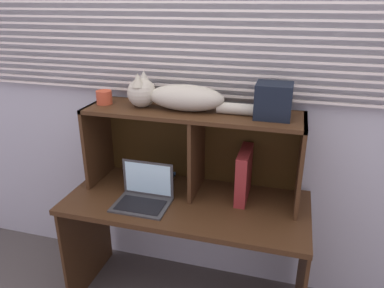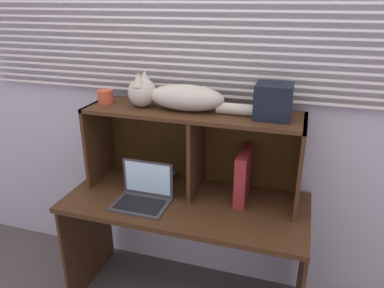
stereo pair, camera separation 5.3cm
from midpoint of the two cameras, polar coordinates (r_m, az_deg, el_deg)
name	(u,v)px [view 2 (the right image)]	position (r m, az deg, el deg)	size (l,w,h in m)	color
back_panel_with_blinds	(203,94)	(2.20, 2.39, 7.71)	(4.40, 0.08, 2.50)	#B0B3B9
desk	(186,222)	(2.17, -0.29, -12.04)	(1.36, 0.61, 0.73)	#3D2412
hutch_shelf_unit	(194,136)	(2.09, 1.10, 1.30)	(1.22, 0.33, 0.49)	#3D2412
cat	(175,96)	(2.02, -1.84, 7.47)	(0.76, 0.18, 0.20)	#B1AD96
laptop	(143,194)	(2.08, -6.85, -7.77)	(0.30, 0.22, 0.22)	#373737
binder_upright	(244,175)	(2.08, 8.76, -4.80)	(0.06, 0.27, 0.29)	maroon
book_stack	(154,182)	(2.26, -5.33, -5.87)	(0.20, 0.27, 0.04)	tan
small_basket	(105,97)	(2.20, -12.64, 7.20)	(0.09, 0.09, 0.08)	#B84629
storage_box	(273,101)	(1.91, 13.33, 6.49)	(0.18, 0.17, 0.18)	black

